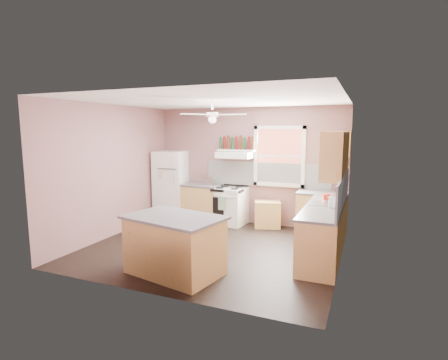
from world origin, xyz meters
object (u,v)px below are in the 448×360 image
at_px(stove, 230,206).
at_px(cart, 267,215).
at_px(toaster, 208,181).
at_px(refrigerator, 171,185).
at_px(island, 175,246).

distance_m(stove, cart, 0.91).
bearing_deg(cart, toaster, 166.66).
bearing_deg(stove, refrigerator, -173.46).
relative_size(refrigerator, toaster, 5.97).
xyz_separation_m(toaster, stove, (0.51, 0.08, -0.56)).
bearing_deg(refrigerator, toaster, -8.87).
bearing_deg(toaster, stove, 2.09).
relative_size(toaster, island, 0.21).
xyz_separation_m(toaster, cart, (1.41, 0.13, -0.71)).
distance_m(refrigerator, cart, 2.50).
bearing_deg(refrigerator, island, -64.98).
relative_size(cart, island, 0.42).
bearing_deg(toaster, refrigerator, 171.02).
bearing_deg(island, stove, 106.90).
bearing_deg(stove, island, -79.71).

